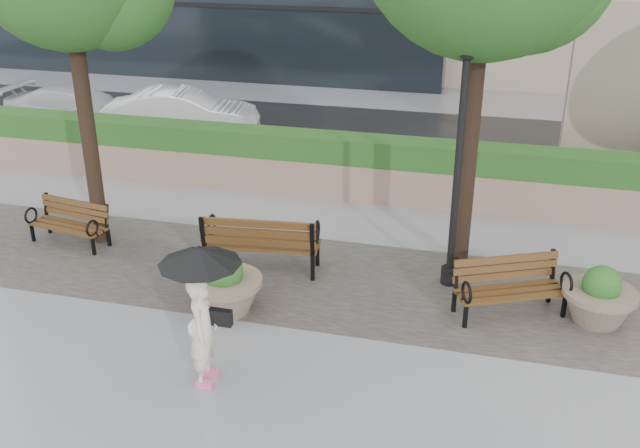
% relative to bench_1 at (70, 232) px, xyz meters
% --- Properties ---
extents(ground, '(100.00, 100.00, 0.00)m').
position_rel_bench_1_xyz_m(ground, '(4.56, -3.21, -0.24)').
color(ground, gray).
rests_on(ground, ground).
extents(cobble_strip, '(28.00, 3.20, 0.01)m').
position_rel_bench_1_xyz_m(cobble_strip, '(4.56, -0.21, -0.24)').
color(cobble_strip, '#383330').
rests_on(cobble_strip, ground).
extents(hedge_wall, '(24.00, 0.80, 1.35)m').
position_rel_bench_1_xyz_m(hedge_wall, '(4.56, 3.79, 0.42)').
color(hedge_wall, '#936E5E').
rests_on(hedge_wall, ground).
extents(asphalt_street, '(40.00, 7.00, 0.00)m').
position_rel_bench_1_xyz_m(asphalt_street, '(4.56, 7.79, -0.24)').
color(asphalt_street, black).
rests_on(asphalt_street, ground).
extents(bench_1, '(1.61, 0.85, 0.82)m').
position_rel_bench_1_xyz_m(bench_1, '(0.00, 0.00, 0.00)').
color(bench_1, '#563819').
rests_on(bench_1, ground).
extents(bench_2, '(2.06, 1.00, 1.06)m').
position_rel_bench_1_xyz_m(bench_2, '(3.84, -0.10, 0.07)').
color(bench_2, '#563819').
rests_on(bench_2, ground).
extents(bench_3, '(1.81, 1.34, 0.91)m').
position_rel_bench_1_xyz_m(bench_3, '(8.04, -0.56, 0.03)').
color(bench_3, '#563819').
rests_on(bench_3, ground).
extents(planter_left, '(1.19, 1.19, 1.00)m').
position_rel_bench_1_xyz_m(planter_left, '(3.74, -1.58, 0.15)').
color(planter_left, '#7F6B56').
rests_on(planter_left, ground).
extents(planter_right, '(1.11, 1.11, 0.93)m').
position_rel_bench_1_xyz_m(planter_right, '(9.35, -0.43, 0.12)').
color(planter_right, '#7F6B56').
rests_on(planter_right, ground).
extents(lamppost, '(0.28, 0.28, 3.98)m').
position_rel_bench_1_xyz_m(lamppost, '(7.05, 0.22, 1.50)').
color(lamppost, black).
rests_on(lamppost, ground).
extents(car_left, '(4.37, 1.85, 1.26)m').
position_rel_bench_1_xyz_m(car_left, '(-3.90, 6.71, 0.38)').
color(car_left, silver).
rests_on(car_left, ground).
extents(car_right, '(4.34, 2.35, 1.36)m').
position_rel_bench_1_xyz_m(car_right, '(-0.82, 6.85, 0.43)').
color(car_right, silver).
rests_on(car_right, ground).
extents(pedestrian, '(1.07, 1.07, 1.96)m').
position_rel_bench_1_xyz_m(pedestrian, '(4.17, -3.31, 0.95)').
color(pedestrian, '#F0E0CA').
rests_on(pedestrian, ground).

